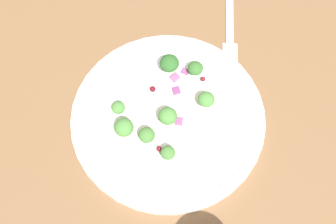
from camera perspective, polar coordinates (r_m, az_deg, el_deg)
The scene contains 20 objects.
ground_plane at distance 67.93cm, azimuth 1.35°, elevation -2.04°, with size 180.00×180.00×2.00cm, color brown.
plate at distance 66.59cm, azimuth 0.00°, elevation -0.67°, with size 28.77×28.77×1.70cm.
dressing_pool at distance 66.19cm, azimuth 0.00°, elevation -0.51°, with size 16.68×16.68×0.20cm, color white.
broccoli_floret_0 at distance 65.50cm, azimuth 4.87°, elevation 1.59°, with size 2.46×2.46×2.50cm.
broccoli_floret_1 at distance 65.81cm, azimuth -6.33°, elevation 0.55°, with size 2.02×2.02×2.04cm.
broccoli_floret_2 at distance 63.61cm, azimuth -0.03°, elevation -0.66°, with size 2.70×2.70×2.73cm.
broccoli_floret_3 at distance 62.98cm, azimuth -2.72°, elevation -2.97°, with size 2.34×2.34×2.37cm.
broccoli_floret_4 at distance 63.50cm, azimuth -5.62°, elevation -1.99°, with size 2.77×2.77×2.81cm.
broccoli_floret_5 at distance 68.14cm, azimuth 3.50°, elevation 5.54°, with size 2.35×2.35×2.38cm.
broccoli_floret_6 at distance 67.75cm, azimuth 0.17°, elevation 6.18°, with size 2.92×2.92×2.96cm.
broccoli_floret_7 at distance 62.28cm, azimuth -0.02°, elevation -5.21°, with size 2.06×2.06×2.09cm.
cranberry_0 at distance 63.52cm, azimuth 0.18°, elevation -4.67°, with size 0.81×0.81×0.81cm, color maroon.
cranberry_1 at distance 67.34cm, azimuth -1.95°, elevation 2.93°, with size 0.88×0.88×0.88cm, color maroon.
cranberry_2 at distance 68.42cm, azimuth 4.46°, elevation 4.20°, with size 0.74×0.74×0.74cm, color maroon.
cranberry_3 at distance 63.56cm, azimuth -1.13°, elevation -4.70°, with size 0.78×0.78×0.78cm, color maroon.
onion_bit_0 at distance 67.37cm, azimuth 0.93°, elevation 2.72°, with size 1.06×1.07×0.51cm, color #843D75.
onion_bit_1 at distance 65.83cm, azimuth 1.49°, elevation -0.90°, with size 1.25×1.11×0.43cm, color #934C84.
onion_bit_2 at distance 68.56cm, azimuth 1.17°, elevation 4.42°, with size 1.10×1.24×0.43cm, color #A35B93.
onion_bit_3 at distance 69.55cm, azimuth 2.19°, elevation 5.15°, with size 1.00×1.15×0.43cm, color #934C84.
fork at distance 76.97cm, azimuth 7.85°, elevation 11.41°, with size 18.68×4.11×0.50cm.
Camera 1 is at (-26.37, 3.53, 61.50)cm, focal length 48.02 mm.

